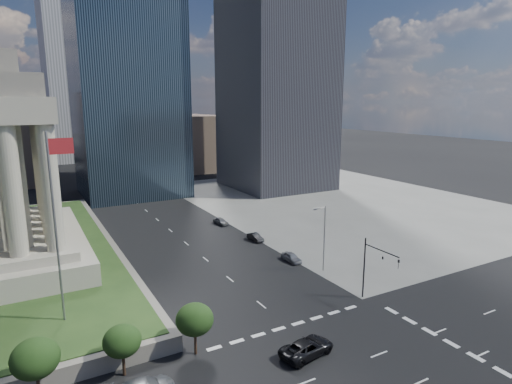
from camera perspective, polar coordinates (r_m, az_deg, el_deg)
ground at (r=127.44m, az=-17.44°, el=0.16°), size 500.00×500.00×0.00m
sidewalk_ne at (r=111.33m, az=11.11°, el=-1.15°), size 68.00×90.00×0.03m
flagpole at (r=48.10m, az=-25.08°, el=-3.18°), size 2.52×0.24×20.00m
midrise_glass at (r=120.67m, az=-16.88°, el=13.91°), size 26.00×26.00×60.00m
highrise_ne at (r=128.99m, az=2.81°, el=23.18°), size 26.00×28.00×100.00m
building_filler_ne at (r=163.38m, az=-8.79°, el=6.58°), size 20.00×30.00×20.00m
traffic_signal_ne at (r=55.32m, az=15.56°, el=-9.14°), size 0.30×5.74×8.00m
street_lamp_north at (r=63.68m, az=8.98°, el=-5.65°), size 2.13×0.22×10.00m
pickup_truck at (r=45.41m, az=6.82°, el=-19.91°), size 6.26×3.62×1.64m
parked_sedan_near at (r=68.47m, az=4.76°, el=-8.67°), size 4.11×1.69×1.40m
parked_sedan_mid at (r=78.01m, az=-0.09°, el=-6.06°), size 4.05×1.62×1.31m
parked_sedan_far at (r=88.36m, az=-4.70°, el=-3.91°), size 4.29×2.09×1.41m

